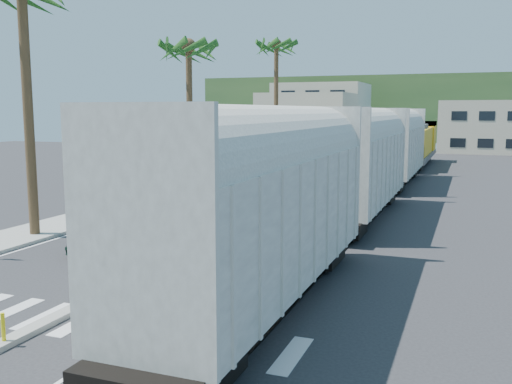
# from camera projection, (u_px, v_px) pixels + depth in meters

# --- Properties ---
(ground) EXTENTS (140.00, 140.00, 0.00)m
(ground) POSITION_uv_depth(u_px,v_px,m) (103.00, 297.00, 17.59)
(ground) COLOR #28282B
(ground) RESTS_ON ground
(sidewalk) EXTENTS (3.00, 90.00, 0.15)m
(sidewalk) POSITION_uv_depth(u_px,v_px,m) (207.00, 184.00, 43.70)
(sidewalk) COLOR gray
(sidewalk) RESTS_ON ground
(rails) EXTENTS (1.56, 100.00, 0.06)m
(rails) POSITION_uv_depth(u_px,v_px,m) (391.00, 188.00, 41.74)
(rails) COLOR black
(rails) RESTS_ON ground
(median) EXTENTS (0.45, 60.00, 0.85)m
(median) POSITION_uv_depth(u_px,v_px,m) (293.00, 200.00, 36.05)
(median) COLOR gray
(median) RESTS_ON ground
(crosswalk) EXTENTS (14.00, 2.20, 0.01)m
(crosswalk) POSITION_uv_depth(u_px,v_px,m) (60.00, 319.00, 15.74)
(crosswalk) COLOR silver
(crosswalk) RESTS_ON ground
(lane_markings) EXTENTS (9.42, 90.00, 0.01)m
(lane_markings) POSITION_uv_depth(u_px,v_px,m) (285.00, 189.00, 41.48)
(lane_markings) COLOR silver
(lane_markings) RESTS_ON ground
(freight_train) EXTENTS (3.00, 60.94, 5.85)m
(freight_train) POSITION_uv_depth(u_px,v_px,m) (378.00, 156.00, 35.24)
(freight_train) COLOR #A9A79B
(freight_train) RESTS_ON ground
(palm_trees) EXTENTS (3.50, 37.20, 13.75)m
(palm_trees) POSITION_uv_depth(u_px,v_px,m) (196.00, 37.00, 39.91)
(palm_trees) COLOR brown
(palm_trees) RESTS_ON ground
(buildings) EXTENTS (38.00, 27.00, 10.00)m
(buildings) POSITION_uv_depth(u_px,v_px,m) (354.00, 119.00, 85.53)
(buildings) COLOR #B9B093
(buildings) RESTS_ON ground
(hillside) EXTENTS (80.00, 20.00, 12.00)m
(hillside) POSITION_uv_depth(u_px,v_px,m) (416.00, 109.00, 109.28)
(hillside) COLOR #385628
(hillside) RESTS_ON ground
(car_lead) EXTENTS (2.20, 4.39, 1.42)m
(car_lead) POSITION_uv_depth(u_px,v_px,m) (108.00, 232.00, 23.57)
(car_lead) COLOR #103221
(car_lead) RESTS_ON ground
(car_second) EXTENTS (1.98, 4.92, 1.59)m
(car_second) POSITION_uv_depth(u_px,v_px,m) (176.00, 209.00, 28.75)
(car_second) COLOR black
(car_second) RESTS_ON ground
(car_third) EXTENTS (2.47, 5.32, 1.50)m
(car_third) POSITION_uv_depth(u_px,v_px,m) (219.00, 192.00, 34.77)
(car_third) COLOR black
(car_third) RESTS_ON ground
(car_rear) EXTENTS (2.88, 5.48, 1.47)m
(car_rear) POSITION_uv_depth(u_px,v_px,m) (260.00, 183.00, 39.59)
(car_rear) COLOR #949699
(car_rear) RESTS_ON ground
(cyclist) EXTENTS (1.49, 2.35, 2.46)m
(cyclist) POSITION_uv_depth(u_px,v_px,m) (128.00, 258.00, 19.12)
(cyclist) COLOR #9EA0A5
(cyclist) RESTS_ON ground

